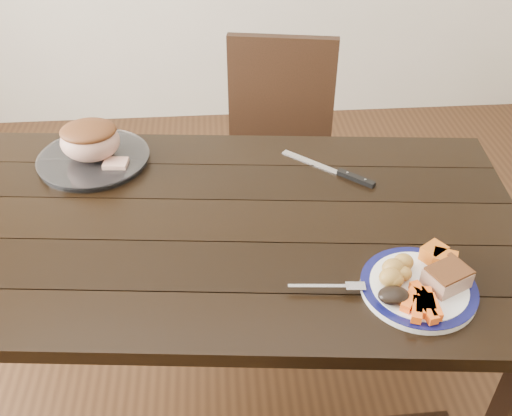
{
  "coord_description": "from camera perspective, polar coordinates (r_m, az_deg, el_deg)",
  "views": [
    {
      "loc": [
        -0.01,
        -1.2,
        1.71
      ],
      "look_at": [
        0.08,
        -0.02,
        0.8
      ],
      "focal_mm": 40.0,
      "sensor_mm": 36.0,
      "label": 1
    }
  ],
  "objects": [
    {
      "name": "roasted_potatoes",
      "position": [
        1.36,
        13.81,
        -6.22
      ],
      "size": [
        0.09,
        0.1,
        0.05
      ],
      "color": "gold",
      "rests_on": "dinner_plate"
    },
    {
      "name": "pumpkin_wedges",
      "position": [
        1.43,
        17.82,
        -4.67
      ],
      "size": [
        0.09,
        0.09,
        0.04
      ],
      "color": "orange",
      "rests_on": "dinner_plate"
    },
    {
      "name": "chair_far",
      "position": [
        2.28,
        2.23,
        6.19
      ],
      "size": [
        0.49,
        0.5,
        0.93
      ],
      "rotation": [
        0.0,
        0.0,
        2.96
      ],
      "color": "black",
      "rests_on": "ground"
    },
    {
      "name": "dining_table",
      "position": [
        1.59,
        -2.93,
        -3.78
      ],
      "size": [
        1.68,
        1.06,
        0.75
      ],
      "rotation": [
        0.0,
        0.0,
        -0.1
      ],
      "color": "black",
      "rests_on": "ground"
    },
    {
      "name": "fork",
      "position": [
        1.33,
        7.68,
        -7.81
      ],
      "size": [
        0.18,
        0.03,
        0.0
      ],
      "rotation": [
        0.0,
        0.0,
        -0.08
      ],
      "color": "silver",
      "rests_on": "dinner_plate"
    },
    {
      "name": "carrot_batons",
      "position": [
        1.32,
        16.3,
        -9.15
      ],
      "size": [
        0.08,
        0.12,
        0.02
      ],
      "color": "#FF5F15",
      "rests_on": "dinner_plate"
    },
    {
      "name": "serving_platter",
      "position": [
        1.83,
        -15.89,
        4.66
      ],
      "size": [
        0.33,
        0.33,
        0.02
      ],
      "primitive_type": "cylinder",
      "color": "white",
      "rests_on": "dining_table"
    },
    {
      "name": "dark_mushroom",
      "position": [
        1.31,
        13.6,
        -8.49
      ],
      "size": [
        0.07,
        0.05,
        0.03
      ],
      "primitive_type": "ellipsoid",
      "color": "black",
      "rests_on": "dinner_plate"
    },
    {
      "name": "pork_slice",
      "position": [
        1.38,
        18.54,
        -6.66
      ],
      "size": [
        0.11,
        0.11,
        0.04
      ],
      "primitive_type": "cube",
      "rotation": [
        0.0,
        0.0,
        0.43
      ],
      "color": "tan",
      "rests_on": "dinner_plate"
    },
    {
      "name": "ground",
      "position": [
        2.09,
        -2.34,
        -17.49
      ],
      "size": [
        4.0,
        4.0,
        0.0
      ],
      "primitive_type": "plane",
      "color": "#472B16",
      "rests_on": "ground"
    },
    {
      "name": "dinner_plate",
      "position": [
        1.38,
        15.91,
        -7.72
      ],
      "size": [
        0.27,
        0.27,
        0.02
      ],
      "primitive_type": "cylinder",
      "color": "white",
      "rests_on": "dining_table"
    },
    {
      "name": "plate_rim",
      "position": [
        1.38,
        15.97,
        -7.47
      ],
      "size": [
        0.27,
        0.27,
        0.02
      ],
      "primitive_type": "torus",
      "color": "#0D0F45",
      "rests_on": "dinner_plate"
    },
    {
      "name": "cut_slice",
      "position": [
        1.76,
        -13.85,
        4.31
      ],
      "size": [
        0.08,
        0.06,
        0.02
      ],
      "primitive_type": "cube",
      "rotation": [
        0.0,
        0.0,
        -0.1
      ],
      "color": "tan",
      "rests_on": "serving_platter"
    },
    {
      "name": "roast_joint",
      "position": [
        1.8,
        -16.25,
        6.43
      ],
      "size": [
        0.18,
        0.15,
        0.12
      ],
      "primitive_type": "ellipsoid",
      "color": "tan",
      "rests_on": "serving_platter"
    },
    {
      "name": "carving_knife",
      "position": [
        1.72,
        8.82,
        3.37
      ],
      "size": [
        0.25,
        0.23,
        0.01
      ],
      "rotation": [
        0.0,
        0.0,
        -0.74
      ],
      "color": "silver",
      "rests_on": "dining_table"
    }
  ]
}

